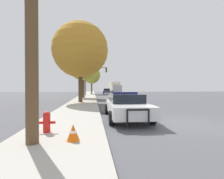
{
  "coord_description": "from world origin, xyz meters",
  "views": [
    {
      "loc": [
        -4.02,
        -7.76,
        1.69
      ],
      "look_at": [
        -1.73,
        13.25,
        1.4
      ],
      "focal_mm": 28.0,
      "sensor_mm": 36.0,
      "label": 1
    }
  ],
  "objects_px": {
    "police_car": "(126,105)",
    "tree_sidewalk_mid": "(83,67)",
    "fire_hydrant": "(47,121)",
    "tree_sidewalk_near": "(80,50)",
    "utility_pole": "(32,14)",
    "tree_sidewalk_far": "(92,75)",
    "car_background_distant": "(107,91)",
    "traffic_cone": "(73,132)",
    "box_truck": "(115,87)",
    "traffic_light": "(94,75)"
  },
  "relations": [
    {
      "from": "fire_hydrant",
      "to": "utility_pole",
      "type": "xyz_separation_m",
      "value": [
        -0.08,
        -1.19,
        3.19
      ]
    },
    {
      "from": "utility_pole",
      "to": "tree_sidewalk_mid",
      "type": "xyz_separation_m",
      "value": [
        0.21,
        21.26,
        0.94
      ]
    },
    {
      "from": "tree_sidewalk_mid",
      "to": "fire_hydrant",
      "type": "bearing_deg",
      "value": -90.37
    },
    {
      "from": "car_background_distant",
      "to": "traffic_cone",
      "type": "bearing_deg",
      "value": -92.3
    },
    {
      "from": "tree_sidewalk_far",
      "to": "box_truck",
      "type": "bearing_deg",
      "value": 47.51
    },
    {
      "from": "utility_pole",
      "to": "tree_sidewalk_far",
      "type": "bearing_deg",
      "value": 87.86
    },
    {
      "from": "fire_hydrant",
      "to": "utility_pole",
      "type": "distance_m",
      "value": 3.41
    },
    {
      "from": "fire_hydrant",
      "to": "car_background_distant",
      "type": "height_order",
      "value": "car_background_distant"
    },
    {
      "from": "tree_sidewalk_near",
      "to": "car_background_distant",
      "type": "bearing_deg",
      "value": 79.21
    },
    {
      "from": "utility_pole",
      "to": "tree_sidewalk_far",
      "type": "xyz_separation_m",
      "value": [
        1.34,
        35.96,
        0.79
      ]
    },
    {
      "from": "tree_sidewalk_far",
      "to": "traffic_cone",
      "type": "relative_size",
      "value": 13.4
    },
    {
      "from": "traffic_light",
      "to": "fire_hydrant",
      "type": "bearing_deg",
      "value": -93.8
    },
    {
      "from": "car_background_distant",
      "to": "traffic_light",
      "type": "bearing_deg",
      "value": -104.18
    },
    {
      "from": "tree_sidewalk_near",
      "to": "police_car",
      "type": "bearing_deg",
      "value": -71.41
    },
    {
      "from": "box_truck",
      "to": "tree_sidewalk_far",
      "type": "distance_m",
      "value": 9.75
    },
    {
      "from": "utility_pole",
      "to": "box_truck",
      "type": "xyz_separation_m",
      "value": [
        7.65,
        42.84,
        -2.04
      ]
    },
    {
      "from": "tree_sidewalk_near",
      "to": "traffic_cone",
      "type": "bearing_deg",
      "value": -86.85
    },
    {
      "from": "fire_hydrant",
      "to": "traffic_cone",
      "type": "relative_size",
      "value": 1.52
    },
    {
      "from": "utility_pole",
      "to": "tree_sidewalk_far",
      "type": "distance_m",
      "value": 35.99
    },
    {
      "from": "police_car",
      "to": "tree_sidewalk_mid",
      "type": "relative_size",
      "value": 0.82
    },
    {
      "from": "tree_sidewalk_mid",
      "to": "car_background_distant",
      "type": "bearing_deg",
      "value": 73.93
    },
    {
      "from": "tree_sidewalk_mid",
      "to": "utility_pole",
      "type": "bearing_deg",
      "value": -90.57
    },
    {
      "from": "traffic_cone",
      "to": "tree_sidewalk_mid",
      "type": "bearing_deg",
      "value": 92.39
    },
    {
      "from": "traffic_light",
      "to": "box_truck",
      "type": "distance_m",
      "value": 15.92
    },
    {
      "from": "car_background_distant",
      "to": "tree_sidewalk_far",
      "type": "relative_size",
      "value": 0.64
    },
    {
      "from": "fire_hydrant",
      "to": "tree_sidewalk_near",
      "type": "xyz_separation_m",
      "value": [
        0.28,
        12.28,
        5.06
      ]
    },
    {
      "from": "traffic_light",
      "to": "car_background_distant",
      "type": "bearing_deg",
      "value": 72.18
    },
    {
      "from": "fire_hydrant",
      "to": "car_background_distant",
      "type": "distance_m",
      "value": 37.16
    },
    {
      "from": "fire_hydrant",
      "to": "tree_sidewalk_near",
      "type": "relative_size",
      "value": 0.09
    },
    {
      "from": "tree_sidewalk_near",
      "to": "traffic_light",
      "type": "bearing_deg",
      "value": 84.12
    },
    {
      "from": "tree_sidewalk_far",
      "to": "tree_sidewalk_near",
      "type": "relative_size",
      "value": 0.77
    },
    {
      "from": "box_truck",
      "to": "tree_sidewalk_far",
      "type": "relative_size",
      "value": 1.18
    },
    {
      "from": "police_car",
      "to": "box_truck",
      "type": "relative_size",
      "value": 0.71
    },
    {
      "from": "utility_pole",
      "to": "tree_sidewalk_near",
      "type": "height_order",
      "value": "tree_sidewalk_near"
    },
    {
      "from": "utility_pole",
      "to": "tree_sidewalk_mid",
      "type": "relative_size",
      "value": 1.07
    },
    {
      "from": "car_background_distant",
      "to": "tree_sidewalk_near",
      "type": "distance_m",
      "value": 25.45
    },
    {
      "from": "utility_pole",
      "to": "tree_sidewalk_mid",
      "type": "bearing_deg",
      "value": 89.43
    },
    {
      "from": "fire_hydrant",
      "to": "box_truck",
      "type": "xyz_separation_m",
      "value": [
        7.57,
        41.65,
        1.15
      ]
    },
    {
      "from": "police_car",
      "to": "fire_hydrant",
      "type": "relative_size",
      "value": 7.41
    },
    {
      "from": "box_truck",
      "to": "tree_sidewalk_mid",
      "type": "relative_size",
      "value": 1.15
    },
    {
      "from": "police_car",
      "to": "utility_pole",
      "type": "height_order",
      "value": "utility_pole"
    },
    {
      "from": "police_car",
      "to": "tree_sidewalk_far",
      "type": "height_order",
      "value": "tree_sidewalk_far"
    },
    {
      "from": "fire_hydrant",
      "to": "traffic_light",
      "type": "relative_size",
      "value": 0.13
    },
    {
      "from": "utility_pole",
      "to": "traffic_light",
      "type": "height_order",
      "value": "utility_pole"
    },
    {
      "from": "police_car",
      "to": "traffic_cone",
      "type": "bearing_deg",
      "value": 61.63
    },
    {
      "from": "utility_pole",
      "to": "tree_sidewalk_near",
      "type": "bearing_deg",
      "value": 88.47
    },
    {
      "from": "tree_sidewalk_mid",
      "to": "police_car",
      "type": "bearing_deg",
      "value": -79.22
    },
    {
      "from": "traffic_light",
      "to": "tree_sidewalk_mid",
      "type": "xyz_separation_m",
      "value": [
        -1.66,
        -6.92,
        0.66
      ]
    },
    {
      "from": "traffic_cone",
      "to": "utility_pole",
      "type": "bearing_deg",
      "value": -172.86
    },
    {
      "from": "traffic_light",
      "to": "traffic_cone",
      "type": "xyz_separation_m",
      "value": [
        -0.78,
        -28.04,
        -3.61
      ]
    }
  ]
}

